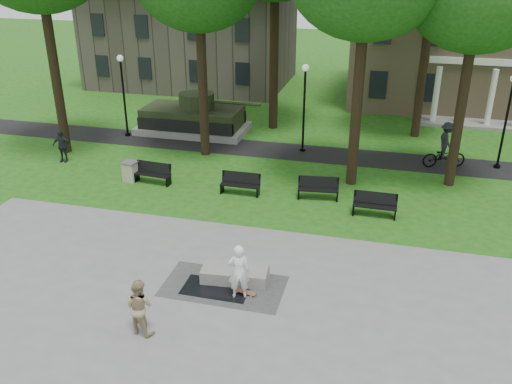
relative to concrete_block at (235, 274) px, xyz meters
The scene contains 21 objects.
ground 0.93m from the concrete_block, 123.60° to the left, with size 120.00×120.00×0.00m, color #165013.
plaza 4.29m from the concrete_block, 96.63° to the right, with size 22.00×16.00×0.02m, color gray.
footpath 12.76m from the concrete_block, 92.22° to the left, with size 44.00×2.60×0.01m, color black.
building_right 28.68m from the concrete_block, 70.43° to the left, with size 17.00×12.00×8.60m.
building_left 29.76m from the concrete_block, 112.88° to the left, with size 15.00×10.00×7.20m, color #4C443D.
lamp_left 16.93m from the concrete_block, 128.82° to the left, with size 0.36×0.36×4.73m.
lamp_mid 13.29m from the concrete_block, 89.98° to the left, with size 0.36×0.36×4.73m.
lamp_right 16.64m from the concrete_block, 52.51° to the left, with size 0.36×0.36×4.73m.
tank_monument 16.31m from the concrete_block, 115.24° to the left, with size 7.45×3.40×2.40m.
puddle 0.85m from the concrete_block, 123.94° to the right, with size 2.20×1.20×0.00m, color black.
concrete_block is the anchor object (origin of this frame).
skateboard 0.90m from the concrete_block, 52.45° to the right, with size 0.78×0.20×0.07m, color brown.
skateboarder 1.22m from the concrete_block, 66.08° to the right, with size 0.69×0.45×1.88m, color white.
friend_watching 3.82m from the concrete_block, 119.76° to the right, with size 0.85×0.66×1.75m, color tan.
pedestrian_walker 14.47m from the concrete_block, 144.68° to the left, with size 0.99×0.41×1.69m, color #20242B.
cyclist 14.52m from the concrete_block, 59.60° to the left, with size 2.30×1.38×2.35m.
park_bench_0 9.25m from the concrete_block, 131.27° to the left, with size 1.83×0.66×1.00m.
park_bench_1 7.01m from the concrete_block, 104.40° to the left, with size 1.80×0.52×1.00m.
park_bench_2 7.36m from the concrete_block, 76.27° to the left, with size 1.84×0.74×1.00m.
park_bench_3 7.43m from the concrete_block, 54.99° to the left, with size 1.80×0.53×1.00m.
trash_bin 10.02m from the concrete_block, 136.30° to the left, with size 0.73×0.73×0.96m.
Camera 1 is at (5.02, -15.47, 10.27)m, focal length 38.00 mm.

